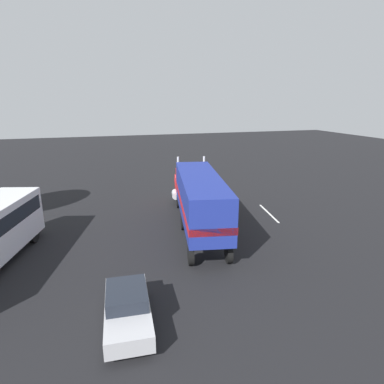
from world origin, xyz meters
TOP-DOWN VIEW (x-y plane):
  - ground_plane at (0.00, 0.00)m, footprint 120.00×120.00m
  - lane_stripe_near at (1.69, -3.50)m, footprint 4.34×1.03m
  - lane_stripe_mid at (-5.23, -5.85)m, footprint 4.37×0.88m
  - semi_truck at (-6.53, 0.75)m, footprint 14.37×5.10m
  - person_bystander at (-5.00, -2.45)m, footprint 0.42×0.48m
  - parked_car at (-15.71, 6.75)m, footprint 4.50×2.07m

SIDE VIEW (x-z plane):
  - ground_plane at x=0.00m, z-range 0.00..0.00m
  - lane_stripe_near at x=1.69m, z-range 0.00..0.01m
  - lane_stripe_mid at x=-5.23m, z-range 0.00..0.01m
  - parked_car at x=-15.71m, z-range 0.02..1.59m
  - person_bystander at x=-5.00m, z-range 0.08..1.71m
  - semi_truck at x=-6.53m, z-range 0.27..4.77m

